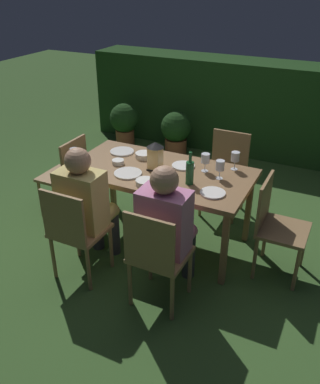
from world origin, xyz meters
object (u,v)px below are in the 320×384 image
person_in_pink (168,224)px  potted_plant_corner (176,132)px  dining_table (160,176)px  wine_glass_b (74,154)px  green_bottle_on_table (190,172)px  person_in_mustard (87,203)px  chair_head_far (276,223)px  plate_d (128,173)px  bowl_bread (144,155)px  potted_plant_by_hedge (125,122)px  bowl_salad (118,162)px  wine_glass_a (220,166)px  chair_side_left_a (74,229)px  plate_b (213,193)px  plate_a (122,151)px  bowl_olives (145,182)px  chair_side_right_b (226,169)px  wine_glass_d (235,157)px  plate_c (183,166)px  wine_glass_e (205,159)px  lantern_centerpiece (155,154)px  wine_glass_c (169,174)px  chair_head_near (67,173)px

person_in_pink → potted_plant_corner: size_ratio=1.80×
dining_table → wine_glass_b: bearing=-161.4°
green_bottle_on_table → person_in_mustard: bearing=-145.1°
chair_head_far → plate_d: (-1.30, -0.20, 0.27)m
bowl_bread → potted_plant_by_hedge: bowl_bread is taller
person_in_pink → bowl_salad: size_ratio=10.21×
wine_glass_a → potted_plant_corner: size_ratio=0.26×
chair_side_left_a → wine_glass_b: bearing=123.6°
green_bottle_on_table → plate_b: bearing=-18.6°
plate_a → person_in_pink: bearing=-42.9°
wine_glass_a → bowl_olives: size_ratio=1.08×
plate_b → bowl_olives: bowl_olives is taller
chair_side_right_b → wine_glass_a: size_ratio=5.15×
green_bottle_on_table → plate_b: size_ratio=1.38×
bowl_bread → bowl_salad: bowl_bread is taller
wine_glass_d → plate_d: wine_glass_d is taller
chair_head_far → wine_glass_b: 1.88m
plate_c → wine_glass_e: bearing=-1.1°
chair_side_right_b → potted_plant_by_hedge: chair_side_right_b is taller
wine_glass_e → chair_head_far: bearing=-13.0°
lantern_centerpiece → plate_d: size_ratio=1.06×
lantern_centerpiece → bowl_bread: (-0.22, 0.19, -0.12)m
wine_glass_b → bowl_olives: wine_glass_b is taller
wine_glass_b → plate_d: size_ratio=0.68×
lantern_centerpiece → plate_d: bearing=-131.9°
lantern_centerpiece → bowl_olives: 0.34m
plate_b → plate_c: 0.56m
plate_c → bowl_salad: size_ratio=1.88×
wine_glass_b → potted_plant_corner: wine_glass_b is taller
person_in_mustard → chair_side_right_b: size_ratio=1.32×
wine_glass_b → bowl_salad: bearing=31.1°
chair_side_right_b → bowl_bread: bearing=-135.3°
chair_head_far → wine_glass_e: bearing=167.0°
wine_glass_d → potted_plant_corner: size_ratio=0.26×
person_in_pink → bowl_salad: (-0.79, 0.58, 0.13)m
wine_glass_a → plate_c: 0.40m
wine_glass_e → bowl_olives: size_ratio=1.08×
chair_side_right_b → wine_glass_c: 1.15m
green_bottle_on_table → bowl_salad: green_bottle_on_table is taller
person_in_mustard → wine_glass_e: size_ratio=6.80×
plate_c → chair_head_near: bearing=-172.3°
chair_head_near → plate_b: bearing=-7.1°
wine_glass_a → bowl_salad: size_ratio=1.50×
chair_side_right_b → plate_a: chair_side_right_b is taller
plate_b → plate_d: size_ratio=0.84×
chair_side_left_a → bowl_bread: 1.05m
lantern_centerpiece → person_in_mustard: bearing=-117.7°
person_in_pink → plate_b: person_in_pink is taller
chair_side_right_b → plate_c: size_ratio=4.11×
lantern_centerpiece → bowl_olives: size_ratio=1.69×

